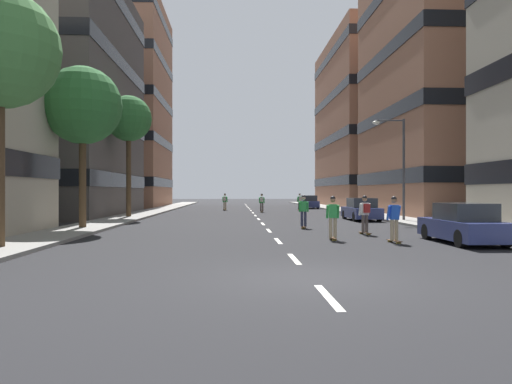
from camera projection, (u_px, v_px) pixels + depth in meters
name	position (u px, v px, depth m)	size (l,w,h in m)	color
ground_plane	(255.00, 215.00, 40.14)	(176.28, 176.28, 0.00)	black
sidewalk_left	(149.00, 212.00, 43.37)	(2.73, 80.79, 0.14)	gray
sidewalk_right	(355.00, 212.00, 44.24)	(2.73, 80.79, 0.14)	gray
lane_markings	(254.00, 214.00, 41.26)	(0.16, 67.20, 0.01)	silver
building_left_mid	(34.00, 98.00, 38.55)	(14.38, 18.22, 18.98)	#4C4744
building_left_far	(109.00, 106.00, 61.52)	(14.38, 16.76, 25.90)	#9E6B51
building_right_mid	(467.00, 60.00, 40.20)	(14.38, 16.90, 25.92)	#9E6B51
building_right_far	(382.00, 123.00, 63.18)	(14.38, 22.20, 21.94)	#9E6B51
parked_car_near	(309.00, 202.00, 55.04)	(1.82, 4.40, 1.52)	navy
parked_car_mid	(361.00, 210.00, 32.33)	(1.82, 4.40, 1.52)	navy
parked_car_far	(464.00, 225.00, 17.93)	(1.82, 4.40, 1.52)	navy
street_tree_near	(83.00, 106.00, 24.28)	(3.96, 3.96, 8.20)	#4C3823
street_tree_mid	(129.00, 120.00, 34.90)	(3.35, 3.35, 8.86)	#4C3823
streetlamp_right	(398.00, 158.00, 30.64)	(2.13, 0.30, 6.50)	#3F3F44
skater_0	(394.00, 217.00, 18.08)	(0.56, 0.92, 1.78)	brown
skater_1	(304.00, 210.00, 25.37)	(0.57, 0.92, 1.78)	brown
skater_2	(262.00, 202.00, 44.83)	(0.55, 0.92, 1.78)	brown
skater_3	(365.00, 212.00, 21.57)	(0.57, 0.92, 1.78)	brown
skater_4	(300.00, 201.00, 50.04)	(0.56, 0.92, 1.78)	brown
skater_5	(333.00, 216.00, 19.14)	(0.54, 0.91, 1.78)	brown
skater_6	(225.00, 201.00, 49.75)	(0.56, 0.92, 1.78)	brown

